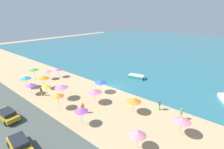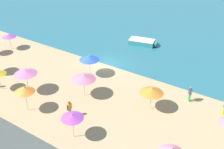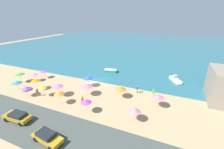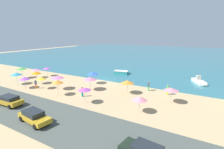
{
  "view_description": "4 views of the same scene",
  "coord_description": "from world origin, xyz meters",
  "px_view_note": "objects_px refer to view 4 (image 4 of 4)",
  "views": [
    {
      "loc": [
        21.34,
        -24.95,
        14.39
      ],
      "look_at": [
        -1.88,
        2.04,
        1.87
      ],
      "focal_mm": 28.0,
      "sensor_mm": 36.0,
      "label": 1
    },
    {
      "loc": [
        17.52,
        -25.32,
        16.6
      ],
      "look_at": [
        3.07,
        -3.51,
        1.3
      ],
      "focal_mm": 45.0,
      "sensor_mm": 36.0,
      "label": 2
    },
    {
      "loc": [
        17.58,
        -30.57,
        15.82
      ],
      "look_at": [
        3.83,
        1.62,
        1.91
      ],
      "focal_mm": 24.0,
      "sensor_mm": 36.0,
      "label": 3
    },
    {
      "loc": [
        20.8,
        -31.3,
        10.23
      ],
      "look_at": [
        3.49,
        -1.68,
        2.07
      ],
      "focal_mm": 28.0,
      "sensor_mm": 36.0,
      "label": 4
    }
  ],
  "objects_px": {
    "beach_umbrella_8": "(22,68)",
    "beach_umbrella_13": "(90,78)",
    "bather_3": "(148,86)",
    "skiff_offshore": "(199,81)",
    "beach_umbrella_6": "(24,78)",
    "beach_umbrella_11": "(36,70)",
    "beach_umbrella_0": "(57,77)",
    "beach_umbrella_2": "(139,98)",
    "bather_0": "(168,89)",
    "beach_umbrella_4": "(93,73)",
    "skiff_nearshore": "(121,72)",
    "beach_umbrella_5": "(127,82)",
    "beach_umbrella_3": "(41,78)",
    "bather_1": "(36,84)",
    "parked_car_1": "(34,116)",
    "beach_umbrella_1": "(85,89)",
    "bather_2": "(82,91)",
    "beach_umbrella_9": "(16,74)",
    "beach_umbrella_10": "(36,73)",
    "parked_car_2": "(9,100)",
    "beach_umbrella_7": "(47,68)",
    "beach_umbrella_14": "(57,82)",
    "beach_umbrella_12": "(171,89)"
  },
  "relations": [
    {
      "from": "beach_umbrella_0",
      "to": "bather_3",
      "type": "height_order",
      "value": "beach_umbrella_0"
    },
    {
      "from": "beach_umbrella_4",
      "to": "beach_umbrella_11",
      "type": "height_order",
      "value": "beach_umbrella_4"
    },
    {
      "from": "bather_0",
      "to": "skiff_offshore",
      "type": "distance_m",
      "value": 11.21
    },
    {
      "from": "bather_1",
      "to": "parked_car_2",
      "type": "relative_size",
      "value": 0.37
    },
    {
      "from": "beach_umbrella_12",
      "to": "beach_umbrella_13",
      "type": "relative_size",
      "value": 0.95
    },
    {
      "from": "beach_umbrella_7",
      "to": "beach_umbrella_8",
      "type": "height_order",
      "value": "beach_umbrella_8"
    },
    {
      "from": "beach_umbrella_3",
      "to": "bather_1",
      "type": "xyz_separation_m",
      "value": [
        -1.19,
        -0.5,
        -1.1
      ]
    },
    {
      "from": "beach_umbrella_14",
      "to": "skiff_nearshore",
      "type": "bearing_deg",
      "value": 84.31
    },
    {
      "from": "bather_3",
      "to": "bather_0",
      "type": "bearing_deg",
      "value": -6.61
    },
    {
      "from": "bather_3",
      "to": "parked_car_2",
      "type": "height_order",
      "value": "bather_3"
    },
    {
      "from": "beach_umbrella_6",
      "to": "skiff_offshore",
      "type": "bearing_deg",
      "value": 35.72
    },
    {
      "from": "beach_umbrella_8",
      "to": "beach_umbrella_13",
      "type": "height_order",
      "value": "beach_umbrella_8"
    },
    {
      "from": "beach_umbrella_8",
      "to": "beach_umbrella_9",
      "type": "height_order",
      "value": "beach_umbrella_8"
    },
    {
      "from": "beach_umbrella_4",
      "to": "beach_umbrella_13",
      "type": "relative_size",
      "value": 1.01
    },
    {
      "from": "beach_umbrella_6",
      "to": "beach_umbrella_11",
      "type": "distance_m",
      "value": 7.93
    },
    {
      "from": "beach_umbrella_14",
      "to": "skiff_offshore",
      "type": "xyz_separation_m",
      "value": [
        19.94,
        20.02,
        -1.93
      ]
    },
    {
      "from": "beach_umbrella_0",
      "to": "beach_umbrella_8",
      "type": "bearing_deg",
      "value": 172.79
    },
    {
      "from": "beach_umbrella_12",
      "to": "skiff_nearshore",
      "type": "xyz_separation_m",
      "value": [
        -15.17,
        13.33,
        -1.68
      ]
    },
    {
      "from": "beach_umbrella_1",
      "to": "beach_umbrella_5",
      "type": "distance_m",
      "value": 7.98
    },
    {
      "from": "bather_3",
      "to": "skiff_offshore",
      "type": "height_order",
      "value": "bather_3"
    },
    {
      "from": "beach_umbrella_0",
      "to": "beach_umbrella_3",
      "type": "bearing_deg",
      "value": -154.94
    },
    {
      "from": "bather_3",
      "to": "skiff_nearshore",
      "type": "height_order",
      "value": "bather_3"
    },
    {
      "from": "beach_umbrella_4",
      "to": "beach_umbrella_0",
      "type": "bearing_deg",
      "value": -117.21
    },
    {
      "from": "bather_3",
      "to": "beach_umbrella_5",
      "type": "bearing_deg",
      "value": -129.6
    },
    {
      "from": "beach_umbrella_1",
      "to": "beach_umbrella_6",
      "type": "relative_size",
      "value": 1.09
    },
    {
      "from": "beach_umbrella_12",
      "to": "beach_umbrella_13",
      "type": "height_order",
      "value": "beach_umbrella_13"
    },
    {
      "from": "beach_umbrella_10",
      "to": "parked_car_1",
      "type": "xyz_separation_m",
      "value": [
        13.69,
        -10.66,
        -1.58
      ]
    },
    {
      "from": "beach_umbrella_10",
      "to": "parked_car_2",
      "type": "relative_size",
      "value": 0.59
    },
    {
      "from": "skiff_nearshore",
      "to": "skiff_offshore",
      "type": "height_order",
      "value": "skiff_offshore"
    },
    {
      "from": "beach_umbrella_4",
      "to": "beach_umbrella_9",
      "type": "bearing_deg",
      "value": -147.65
    },
    {
      "from": "beach_umbrella_0",
      "to": "beach_umbrella_2",
      "type": "relative_size",
      "value": 1.17
    },
    {
      "from": "beach_umbrella_9",
      "to": "beach_umbrella_13",
      "type": "bearing_deg",
      "value": 16.8
    },
    {
      "from": "beach_umbrella_4",
      "to": "beach_umbrella_11",
      "type": "bearing_deg",
      "value": -168.7
    },
    {
      "from": "beach_umbrella_11",
      "to": "bather_2",
      "type": "bearing_deg",
      "value": -14.02
    },
    {
      "from": "beach_umbrella_0",
      "to": "beach_umbrella_5",
      "type": "distance_m",
      "value": 12.92
    },
    {
      "from": "parked_car_2",
      "to": "beach_umbrella_1",
      "type": "bearing_deg",
      "value": 34.9
    },
    {
      "from": "bather_0",
      "to": "bather_3",
      "type": "height_order",
      "value": "bather_0"
    },
    {
      "from": "parked_car_1",
      "to": "beach_umbrella_1",
      "type": "bearing_deg",
      "value": 80.04
    },
    {
      "from": "beach_umbrella_13",
      "to": "beach_umbrella_6",
      "type": "bearing_deg",
      "value": -154.74
    },
    {
      "from": "beach_umbrella_0",
      "to": "beach_umbrella_6",
      "type": "distance_m",
      "value": 6.54
    },
    {
      "from": "beach_umbrella_10",
      "to": "beach_umbrella_13",
      "type": "distance_m",
      "value": 12.16
    },
    {
      "from": "bather_3",
      "to": "skiff_offshore",
      "type": "distance_m",
      "value": 12.57
    },
    {
      "from": "beach_umbrella_0",
      "to": "bather_0",
      "type": "height_order",
      "value": "beach_umbrella_0"
    },
    {
      "from": "beach_umbrella_2",
      "to": "bather_2",
      "type": "bearing_deg",
      "value": 175.61
    },
    {
      "from": "beach_umbrella_4",
      "to": "parked_car_2",
      "type": "xyz_separation_m",
      "value": [
        -3.74,
        -15.35,
        -1.39
      ]
    },
    {
      "from": "beach_umbrella_4",
      "to": "parked_car_1",
      "type": "height_order",
      "value": "beach_umbrella_4"
    },
    {
      "from": "beach_umbrella_7",
      "to": "beach_umbrella_4",
      "type": "bearing_deg",
      "value": 1.56
    },
    {
      "from": "bather_3",
      "to": "skiff_nearshore",
      "type": "relative_size",
      "value": 0.41
    },
    {
      "from": "beach_umbrella_1",
      "to": "beach_umbrella_4",
      "type": "relative_size",
      "value": 0.96
    },
    {
      "from": "beach_umbrella_7",
      "to": "beach_umbrella_11",
      "type": "xyz_separation_m",
      "value": [
        -0.67,
        -2.47,
        -0.02
      ]
    }
  ]
}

